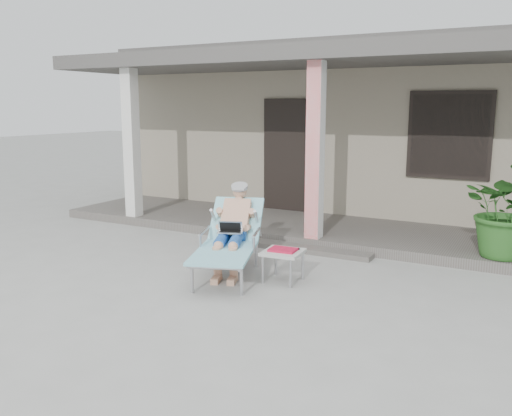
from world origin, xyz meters
The scene contains 8 objects.
ground centered at (0.00, 0.00, 0.00)m, with size 60.00×60.00×0.00m, color #9E9E99.
house centered at (0.00, 6.50, 1.67)m, with size 10.40×5.40×3.30m.
porch_deck centered at (0.00, 3.00, 0.07)m, with size 10.00×2.00×0.15m, color #605B56.
porch_overhang centered at (0.00, 2.95, 2.79)m, with size 10.00×2.30×2.85m.
porch_step centered at (0.00, 1.85, 0.04)m, with size 2.00×0.30×0.07m, color #605B56.
lounger centered at (-0.47, 0.48, 0.72)m, with size 1.21×1.85×1.17m.
side_table centered at (0.29, 0.45, 0.35)m, with size 0.49×0.49×0.41m.
potted_palm centered at (2.65, 2.34, 0.79)m, with size 1.15×1.00×1.28m, color #26591E.
Camera 1 is at (3.00, -5.32, 2.13)m, focal length 38.00 mm.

